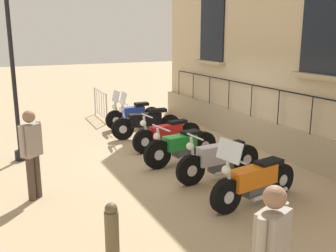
{
  "coord_description": "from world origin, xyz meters",
  "views": [
    {
      "loc": [
        4.45,
        8.5,
        3.08
      ],
      "look_at": [
        0.41,
        0.0,
        0.8
      ],
      "focal_mm": 41.61,
      "sensor_mm": 36.0,
      "label": 1
    }
  ],
  "objects_px": {
    "motorcycle_blue": "(133,115)",
    "crowd_barrier": "(100,103)",
    "motorcycle_orange": "(254,181)",
    "lamppost": "(8,19)",
    "motorcycle_red": "(168,134)",
    "motorcycle_silver": "(219,159)",
    "motorcycle_green": "(181,146)",
    "bollard": "(112,240)",
    "motorcycle_black": "(146,123)",
    "pedestrian_standing": "(32,150)"
  },
  "relations": [
    {
      "from": "motorcycle_blue",
      "to": "crowd_barrier",
      "type": "distance_m",
      "value": 1.92
    },
    {
      "from": "motorcycle_orange",
      "to": "lamppost",
      "type": "height_order",
      "value": "lamppost"
    },
    {
      "from": "motorcycle_red",
      "to": "motorcycle_silver",
      "type": "height_order",
      "value": "motorcycle_silver"
    },
    {
      "from": "motorcycle_blue",
      "to": "lamppost",
      "type": "relative_size",
      "value": 0.39
    },
    {
      "from": "motorcycle_green",
      "to": "motorcycle_silver",
      "type": "height_order",
      "value": "motorcycle_silver"
    },
    {
      "from": "motorcycle_silver",
      "to": "bollard",
      "type": "bearing_deg",
      "value": 36.83
    },
    {
      "from": "motorcycle_green",
      "to": "motorcycle_silver",
      "type": "xyz_separation_m",
      "value": [
        -0.26,
        1.24,
        0.01
      ]
    },
    {
      "from": "motorcycle_silver",
      "to": "crowd_barrier",
      "type": "bearing_deg",
      "value": -84.96
    },
    {
      "from": "motorcycle_green",
      "to": "lamppost",
      "type": "bearing_deg",
      "value": -29.42
    },
    {
      "from": "lamppost",
      "to": "crowd_barrier",
      "type": "bearing_deg",
      "value": -129.5
    },
    {
      "from": "motorcycle_black",
      "to": "motorcycle_green",
      "type": "height_order",
      "value": "motorcycle_black"
    },
    {
      "from": "motorcycle_green",
      "to": "motorcycle_black",
      "type": "bearing_deg",
      "value": -92.96
    },
    {
      "from": "motorcycle_red",
      "to": "crowd_barrier",
      "type": "bearing_deg",
      "value": -82.73
    },
    {
      "from": "motorcycle_blue",
      "to": "motorcycle_black",
      "type": "bearing_deg",
      "value": 85.79
    },
    {
      "from": "lamppost",
      "to": "pedestrian_standing",
      "type": "distance_m",
      "value": 3.5
    },
    {
      "from": "motorcycle_orange",
      "to": "motorcycle_blue",
      "type": "bearing_deg",
      "value": -90.5
    },
    {
      "from": "motorcycle_green",
      "to": "lamppost",
      "type": "xyz_separation_m",
      "value": [
        3.45,
        -1.95,
        2.94
      ]
    },
    {
      "from": "motorcycle_blue",
      "to": "pedestrian_standing",
      "type": "height_order",
      "value": "pedestrian_standing"
    },
    {
      "from": "motorcycle_red",
      "to": "lamppost",
      "type": "bearing_deg",
      "value": -11.12
    },
    {
      "from": "motorcycle_red",
      "to": "motorcycle_green",
      "type": "xyz_separation_m",
      "value": [
        0.22,
        1.22,
        0.02
      ]
    },
    {
      "from": "motorcycle_red",
      "to": "crowd_barrier",
      "type": "distance_m",
      "value": 4.52
    },
    {
      "from": "motorcycle_silver",
      "to": "motorcycle_orange",
      "type": "xyz_separation_m",
      "value": [
        0.09,
        1.32,
        -0.01
      ]
    },
    {
      "from": "bollard",
      "to": "motorcycle_green",
      "type": "bearing_deg",
      "value": -128.49
    },
    {
      "from": "motorcycle_orange",
      "to": "pedestrian_standing",
      "type": "height_order",
      "value": "pedestrian_standing"
    },
    {
      "from": "pedestrian_standing",
      "to": "motorcycle_silver",
      "type": "bearing_deg",
      "value": 170.09
    },
    {
      "from": "motorcycle_orange",
      "to": "crowd_barrier",
      "type": "relative_size",
      "value": 1.1
    },
    {
      "from": "motorcycle_black",
      "to": "motorcycle_green",
      "type": "distance_m",
      "value": 2.54
    },
    {
      "from": "motorcycle_blue",
      "to": "motorcycle_red",
      "type": "bearing_deg",
      "value": 89.79
    },
    {
      "from": "motorcycle_silver",
      "to": "lamppost",
      "type": "relative_size",
      "value": 0.43
    },
    {
      "from": "motorcycle_blue",
      "to": "motorcycle_black",
      "type": "distance_m",
      "value": 1.35
    },
    {
      "from": "motorcycle_green",
      "to": "motorcycle_blue",
      "type": "bearing_deg",
      "value": -93.39
    },
    {
      "from": "crowd_barrier",
      "to": "motorcycle_black",
      "type": "bearing_deg",
      "value": 98.66
    },
    {
      "from": "motorcycle_blue",
      "to": "motorcycle_green",
      "type": "distance_m",
      "value": 3.89
    },
    {
      "from": "motorcycle_blue",
      "to": "lamppost",
      "type": "xyz_separation_m",
      "value": [
        3.68,
        1.93,
        2.94
      ]
    },
    {
      "from": "crowd_barrier",
      "to": "bollard",
      "type": "height_order",
      "value": "crowd_barrier"
    },
    {
      "from": "pedestrian_standing",
      "to": "motorcycle_green",
      "type": "bearing_deg",
      "value": -170.1
    },
    {
      "from": "motorcycle_green",
      "to": "crowd_barrier",
      "type": "relative_size",
      "value": 1.09
    },
    {
      "from": "motorcycle_green",
      "to": "pedestrian_standing",
      "type": "height_order",
      "value": "pedestrian_standing"
    },
    {
      "from": "motorcycle_green",
      "to": "lamppost",
      "type": "relative_size",
      "value": 0.42
    },
    {
      "from": "motorcycle_black",
      "to": "lamppost",
      "type": "height_order",
      "value": "lamppost"
    },
    {
      "from": "crowd_barrier",
      "to": "motorcycle_green",
      "type": "bearing_deg",
      "value": 93.53
    },
    {
      "from": "motorcycle_black",
      "to": "motorcycle_silver",
      "type": "xyz_separation_m",
      "value": [
        -0.13,
        3.78,
        -0.02
      ]
    },
    {
      "from": "motorcycle_red",
      "to": "motorcycle_green",
      "type": "bearing_deg",
      "value": 79.81
    },
    {
      "from": "motorcycle_black",
      "to": "motorcycle_red",
      "type": "bearing_deg",
      "value": 93.89
    },
    {
      "from": "motorcycle_red",
      "to": "pedestrian_standing",
      "type": "xyz_separation_m",
      "value": [
        3.64,
        1.82,
        0.56
      ]
    },
    {
      "from": "motorcycle_black",
      "to": "motorcycle_red",
      "type": "height_order",
      "value": "motorcycle_black"
    },
    {
      "from": "motorcycle_green",
      "to": "motorcycle_orange",
      "type": "xyz_separation_m",
      "value": [
        -0.17,
        2.56,
        0.0
      ]
    },
    {
      "from": "motorcycle_blue",
      "to": "motorcycle_red",
      "type": "relative_size",
      "value": 0.91
    },
    {
      "from": "motorcycle_silver",
      "to": "pedestrian_standing",
      "type": "distance_m",
      "value": 3.78
    },
    {
      "from": "motorcycle_black",
      "to": "motorcycle_green",
      "type": "xyz_separation_m",
      "value": [
        0.13,
        2.54,
        -0.04
      ]
    }
  ]
}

